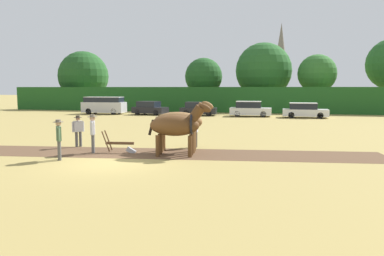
{
  "coord_description": "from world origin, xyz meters",
  "views": [
    {
      "loc": [
        6.67,
        -13.76,
        3.04
      ],
      "look_at": [
        2.57,
        3.61,
        1.1
      ],
      "focal_mm": 35.0,
      "sensor_mm": 36.0,
      "label": 1
    }
  ],
  "objects_px": {
    "farmer_at_plow": "(93,130)",
    "parked_van": "(104,105)",
    "tree_center_left": "(264,71)",
    "tree_left": "(204,77)",
    "parked_car_center_right": "(305,111)",
    "draft_horse_lead_right": "(180,122)",
    "parked_car_left": "(150,108)",
    "draft_horse_lead_left": "(177,125)",
    "tree_center": "(317,74)",
    "parked_car_center_left": "(198,109)",
    "plow": "(122,146)",
    "church_spire": "(281,61)",
    "farmer_onlooker_left": "(59,136)",
    "tree_far_left": "(83,76)",
    "farmer_beside_team": "(196,129)",
    "parked_car_center": "(250,109)",
    "farmer_onlooker_right": "(78,129)"
  },
  "relations": [
    {
      "from": "parked_car_left",
      "to": "farmer_onlooker_right",
      "type": "bearing_deg",
      "value": -69.61
    },
    {
      "from": "draft_horse_lead_right",
      "to": "farmer_onlooker_left",
      "type": "distance_m",
      "value": 5.44
    },
    {
      "from": "tree_center_left",
      "to": "parked_van",
      "type": "bearing_deg",
      "value": -147.02
    },
    {
      "from": "parked_car_left",
      "to": "plow",
      "type": "bearing_deg",
      "value": -63.43
    },
    {
      "from": "parked_car_left",
      "to": "parked_car_center_left",
      "type": "relative_size",
      "value": 1.02
    },
    {
      "from": "draft_horse_lead_left",
      "to": "farmer_at_plow",
      "type": "xyz_separation_m",
      "value": [
        -4.01,
        -0.16,
        -0.31
      ]
    },
    {
      "from": "draft_horse_lead_left",
      "to": "farmer_onlooker_left",
      "type": "bearing_deg",
      "value": -163.23
    },
    {
      "from": "tree_far_left",
      "to": "draft_horse_lead_left",
      "type": "distance_m",
      "value": 41.94
    },
    {
      "from": "tree_far_left",
      "to": "farmer_beside_team",
      "type": "height_order",
      "value": "tree_far_left"
    },
    {
      "from": "draft_horse_lead_right",
      "to": "parked_car_center_left",
      "type": "xyz_separation_m",
      "value": [
        -4.15,
        22.82,
        -0.72
      ]
    },
    {
      "from": "tree_left",
      "to": "parked_car_left",
      "type": "bearing_deg",
      "value": -113.22
    },
    {
      "from": "church_spire",
      "to": "plow",
      "type": "distance_m",
      "value": 64.55
    },
    {
      "from": "farmer_onlooker_right",
      "to": "tree_center",
      "type": "bearing_deg",
      "value": 105.31
    },
    {
      "from": "farmer_onlooker_left",
      "to": "parked_car_left",
      "type": "height_order",
      "value": "farmer_onlooker_left"
    },
    {
      "from": "plow",
      "to": "farmer_beside_team",
      "type": "xyz_separation_m",
      "value": [
        2.98,
        2.38,
        0.6
      ]
    },
    {
      "from": "tree_left",
      "to": "draft_horse_lead_right",
      "type": "xyz_separation_m",
      "value": [
        5.53,
        -32.6,
        -3.04
      ]
    },
    {
      "from": "farmer_onlooker_right",
      "to": "parked_car_center",
      "type": "xyz_separation_m",
      "value": [
        6.97,
        22.66,
        -0.17
      ]
    },
    {
      "from": "tree_far_left",
      "to": "parked_car_center",
      "type": "bearing_deg",
      "value": -22.39
    },
    {
      "from": "parked_car_center_right",
      "to": "tree_center_left",
      "type": "bearing_deg",
      "value": 112.18
    },
    {
      "from": "parked_car_center_left",
      "to": "parked_car_left",
      "type": "bearing_deg",
      "value": 176.02
    },
    {
      "from": "plow",
      "to": "church_spire",
      "type": "bearing_deg",
      "value": 76.48
    },
    {
      "from": "parked_car_left",
      "to": "draft_horse_lead_left",
      "type": "bearing_deg",
      "value": -57.81
    },
    {
      "from": "tree_center",
      "to": "parked_van",
      "type": "height_order",
      "value": "tree_center"
    },
    {
      "from": "tree_far_left",
      "to": "parked_car_left",
      "type": "relative_size",
      "value": 2.05
    },
    {
      "from": "tree_far_left",
      "to": "tree_left",
      "type": "bearing_deg",
      "value": -2.12
    },
    {
      "from": "tree_center_left",
      "to": "parked_car_center",
      "type": "relative_size",
      "value": 2.08
    },
    {
      "from": "tree_center",
      "to": "parked_car_left",
      "type": "height_order",
      "value": "tree_center"
    },
    {
      "from": "farmer_onlooker_left",
      "to": "parked_van",
      "type": "bearing_deg",
      "value": 78.29
    },
    {
      "from": "farmer_at_plow",
      "to": "farmer_onlooker_right",
      "type": "xyz_separation_m",
      "value": [
        -1.63,
        1.52,
        -0.13
      ]
    },
    {
      "from": "farmer_at_plow",
      "to": "parked_car_center",
      "type": "relative_size",
      "value": 0.42
    },
    {
      "from": "farmer_at_plow",
      "to": "parked_van",
      "type": "height_order",
      "value": "parked_van"
    },
    {
      "from": "tree_center_left",
      "to": "farmer_beside_team",
      "type": "relative_size",
      "value": 5.61
    },
    {
      "from": "parked_car_center",
      "to": "parked_car_center_right",
      "type": "xyz_separation_m",
      "value": [
        5.5,
        -0.52,
        -0.04
      ]
    },
    {
      "from": "tree_far_left",
      "to": "draft_horse_lead_left",
      "type": "bearing_deg",
      "value": -55.29
    },
    {
      "from": "farmer_beside_team",
      "to": "tree_center_left",
      "type": "bearing_deg",
      "value": 80.22
    },
    {
      "from": "parked_car_center_left",
      "to": "draft_horse_lead_right",
      "type": "bearing_deg",
      "value": -83.46
    },
    {
      "from": "church_spire",
      "to": "farmer_onlooker_left",
      "type": "distance_m",
      "value": 66.91
    },
    {
      "from": "farmer_at_plow",
      "to": "parked_car_center_right",
      "type": "bearing_deg",
      "value": 39.89
    },
    {
      "from": "parked_van",
      "to": "parked_car_center_left",
      "type": "xyz_separation_m",
      "value": [
        11.06,
        0.13,
        -0.31
      ]
    },
    {
      "from": "parked_car_center_right",
      "to": "tree_far_left",
      "type": "bearing_deg",
      "value": 160.76
    },
    {
      "from": "farmer_onlooker_right",
      "to": "parked_car_left",
      "type": "height_order",
      "value": "farmer_onlooker_right"
    },
    {
      "from": "parked_car_center",
      "to": "farmer_onlooker_left",
      "type": "bearing_deg",
      "value": -103.59
    },
    {
      "from": "parked_car_left",
      "to": "parked_car_center_right",
      "type": "bearing_deg",
      "value": 8.29
    },
    {
      "from": "tree_center_left",
      "to": "farmer_beside_team",
      "type": "bearing_deg",
      "value": -93.32
    },
    {
      "from": "farmer_onlooker_right",
      "to": "parked_van",
      "type": "relative_size",
      "value": 0.33
    },
    {
      "from": "tree_center_left",
      "to": "parked_van",
      "type": "distance_m",
      "value": 21.29
    },
    {
      "from": "church_spire",
      "to": "parked_van",
      "type": "height_order",
      "value": "church_spire"
    },
    {
      "from": "tree_left",
      "to": "tree_center_left",
      "type": "relative_size",
      "value": 0.78
    },
    {
      "from": "draft_horse_lead_right",
      "to": "parked_car_center_left",
      "type": "height_order",
      "value": "draft_horse_lead_right"
    },
    {
      "from": "parked_van",
      "to": "farmer_beside_team",
      "type": "bearing_deg",
      "value": -56.05
    }
  ]
}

